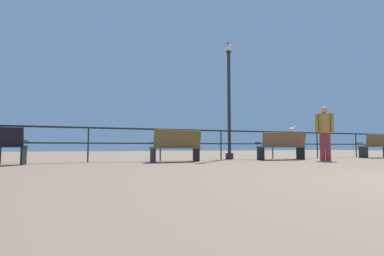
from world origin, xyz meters
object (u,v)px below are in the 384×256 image
bench_near_left (177,145)px  seagull_on_rail (292,129)px  bench_near_right (282,145)px  person_by_bench (325,130)px  lamppost_center (229,99)px  bench_far_right (377,145)px

bench_near_left → seagull_on_rail: bearing=9.2°
bench_near_left → bench_near_right: 3.95m
person_by_bench → bench_near_left: bearing=167.0°
bench_near_left → person_by_bench: person_by_bench is taller
bench_near_right → lamppost_center: bearing=146.5°
lamppost_center → person_by_bench: lamppost_center is taller
bench_near_right → person_by_bench: (0.83, -1.11, 0.49)m
lamppost_center → person_by_bench: (2.39, -2.14, -1.21)m
bench_near_right → seagull_on_rail: bearing=35.3°
bench_near_left → person_by_bench: 4.93m
bench_near_right → lamppost_center: (-1.56, 1.03, 1.70)m
bench_near_left → bench_near_right: size_ratio=0.87×
bench_near_right → lamppost_center: 2.53m
lamppost_center → bench_near_right: bearing=-33.5°
bench_near_right → bench_far_right: (4.86, 0.00, 0.00)m
person_by_bench → seagull_on_rail: bearing=79.9°
person_by_bench → seagull_on_rail: person_by_bench is taller
seagull_on_rail → bench_near_left: bearing=-170.8°
bench_near_left → bench_far_right: (8.81, 0.01, 0.02)m
bench_near_right → person_by_bench: 1.47m
bench_far_right → bench_near_right: bearing=-179.9°
bench_near_right → lamppost_center: lamppost_center is taller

